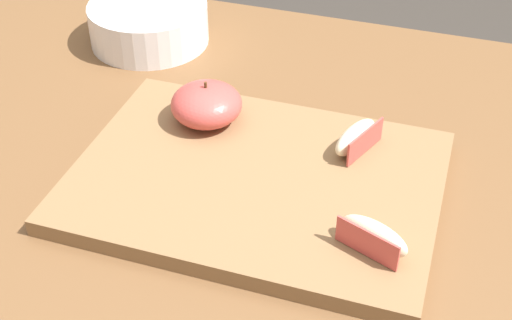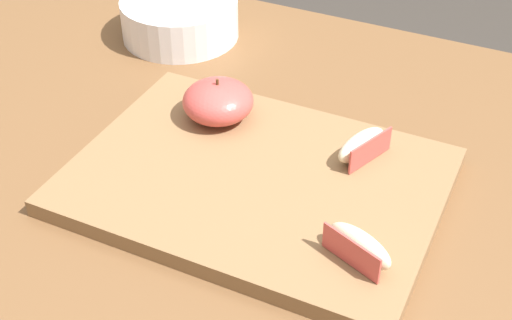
{
  "view_description": "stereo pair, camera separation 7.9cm",
  "coord_description": "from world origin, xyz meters",
  "px_view_note": "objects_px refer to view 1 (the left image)",
  "views": [
    {
      "loc": [
        0.21,
        -0.63,
        1.25
      ],
      "look_at": [
        0.02,
        -0.04,
        0.77
      ],
      "focal_mm": 50.0,
      "sensor_mm": 36.0,
      "label": 1
    },
    {
      "loc": [
        0.28,
        -0.6,
        1.25
      ],
      "look_at": [
        0.02,
        -0.04,
        0.77
      ],
      "focal_mm": 50.0,
      "sensor_mm": 36.0,
      "label": 2
    }
  ],
  "objects_px": {
    "apple_wedge_middle": "(374,236)",
    "apple_wedge_back": "(356,138)",
    "apple_half_skin_up": "(207,104)",
    "cutting_board": "(256,181)",
    "ceramic_fruit_bowl": "(149,22)"
  },
  "relations": [
    {
      "from": "cutting_board",
      "to": "ceramic_fruit_bowl",
      "type": "relative_size",
      "value": 2.31
    },
    {
      "from": "apple_wedge_middle",
      "to": "ceramic_fruit_bowl",
      "type": "xyz_separation_m",
      "value": [
        -0.41,
        0.35,
        -0.0
      ]
    },
    {
      "from": "apple_half_skin_up",
      "to": "apple_wedge_back",
      "type": "relative_size",
      "value": 1.12
    },
    {
      "from": "apple_wedge_middle",
      "to": "apple_wedge_back",
      "type": "height_order",
      "value": "same"
    },
    {
      "from": "cutting_board",
      "to": "apple_wedge_back",
      "type": "distance_m",
      "value": 0.13
    },
    {
      "from": "apple_wedge_middle",
      "to": "apple_half_skin_up",
      "type": "bearing_deg",
      "value": 146.4
    },
    {
      "from": "apple_wedge_middle",
      "to": "apple_wedge_back",
      "type": "bearing_deg",
      "value": 107.63
    },
    {
      "from": "cutting_board",
      "to": "apple_wedge_back",
      "type": "height_order",
      "value": "apple_wedge_back"
    },
    {
      "from": "apple_wedge_back",
      "to": "ceramic_fruit_bowl",
      "type": "relative_size",
      "value": 0.44
    },
    {
      "from": "cutting_board",
      "to": "apple_half_skin_up",
      "type": "xyz_separation_m",
      "value": [
        -0.09,
        0.08,
        0.03
      ]
    },
    {
      "from": "apple_wedge_middle",
      "to": "ceramic_fruit_bowl",
      "type": "distance_m",
      "value": 0.54
    },
    {
      "from": "apple_half_skin_up",
      "to": "cutting_board",
      "type": "bearing_deg",
      "value": -42.09
    },
    {
      "from": "cutting_board",
      "to": "ceramic_fruit_bowl",
      "type": "xyz_separation_m",
      "value": [
        -0.26,
        0.28,
        0.02
      ]
    },
    {
      "from": "apple_wedge_back",
      "to": "cutting_board",
      "type": "bearing_deg",
      "value": -139.98
    },
    {
      "from": "apple_wedge_back",
      "to": "ceramic_fruit_bowl",
      "type": "xyz_separation_m",
      "value": [
        -0.36,
        0.2,
        -0.0
      ]
    }
  ]
}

